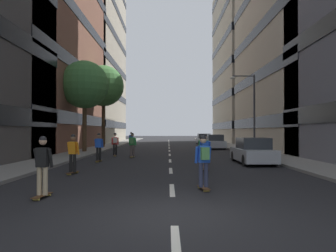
% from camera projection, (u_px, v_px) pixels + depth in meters
% --- Properties ---
extents(ground_plane, '(164.48, 164.48, 0.00)m').
position_uv_depth(ground_plane, '(168.00, 148.00, 34.74)').
color(ground_plane, black).
extents(sidewalk_left, '(2.72, 75.39, 0.14)m').
position_uv_depth(sidewalk_left, '(106.00, 146.00, 38.14)').
color(sidewalk_left, gray).
rests_on(sidewalk_left, ground_plane).
extents(sidewalk_right, '(2.72, 75.39, 0.14)m').
position_uv_depth(sidewalk_right, '(229.00, 146.00, 38.20)').
color(sidewalk_right, gray).
rests_on(sidewalk_right, ground_plane).
extents(lane_markings, '(0.16, 62.20, 0.01)m').
position_uv_depth(lane_markings, '(168.00, 148.00, 35.33)').
color(lane_markings, silver).
rests_on(lane_markings, ground_plane).
extents(building_left_far, '(17.22, 22.50, 34.08)m').
position_uv_depth(building_left_far, '(65.00, 41.00, 53.59)').
color(building_left_far, '#B2A893').
rests_on(building_left_far, ground_plane).
extents(building_right_far, '(17.22, 19.26, 27.54)m').
position_uv_depth(building_right_far, '(269.00, 60.00, 53.70)').
color(building_right_far, '#BCB29E').
rests_on(building_right_far, ground_plane).
extents(parked_car_near, '(1.82, 4.40, 1.52)m').
position_uv_depth(parked_car_near, '(213.00, 142.00, 33.85)').
color(parked_car_near, '#B2B7BF').
rests_on(parked_car_near, ground_plane).
extents(parked_car_mid, '(1.82, 4.40, 1.52)m').
position_uv_depth(parked_car_mid, '(251.00, 152.00, 18.63)').
color(parked_car_mid, '#B2B7BF').
rests_on(parked_car_mid, ground_plane).
extents(parked_car_far, '(1.82, 4.40, 1.52)m').
position_uv_depth(parked_car_far, '(202.00, 140.00, 44.18)').
color(parked_car_far, '#B2B7BF').
rests_on(parked_car_far, ground_plane).
extents(street_tree_near, '(4.16, 4.16, 7.88)m').
position_uv_depth(street_tree_near, '(83.00, 85.00, 27.59)').
color(street_tree_near, '#4C3823').
rests_on(street_tree_near, sidewalk_left).
extents(street_tree_mid, '(4.58, 4.58, 9.12)m').
position_uv_depth(street_tree_mid, '(102.00, 86.00, 35.60)').
color(street_tree_mid, '#4C3823').
rests_on(street_tree_mid, sidewalk_left).
extents(streetlamp_right, '(2.13, 0.30, 6.50)m').
position_uv_depth(streetlamp_right, '(248.00, 104.00, 26.70)').
color(streetlamp_right, '#3F3F44').
rests_on(streetlamp_right, sidewalk_right).
extents(skater_0, '(0.56, 0.92, 1.78)m').
position_uv_depth(skater_0, '(202.00, 159.00, 10.33)').
color(skater_0, brown).
rests_on(skater_0, ground_plane).
extents(skater_1, '(0.55, 0.92, 1.78)m').
position_uv_depth(skater_1, '(41.00, 164.00, 9.08)').
color(skater_1, brown).
rests_on(skater_1, ground_plane).
extents(skater_2, '(0.57, 0.92, 1.78)m').
position_uv_depth(skater_2, '(130.00, 138.00, 37.60)').
color(skater_2, brown).
rests_on(skater_2, ground_plane).
extents(skater_3, '(0.56, 0.92, 1.78)m').
position_uv_depth(skater_3, '(114.00, 143.00, 24.11)').
color(skater_3, brown).
rests_on(skater_3, ground_plane).
extents(skater_4, '(0.57, 0.92, 1.78)m').
position_uv_depth(skater_4, '(202.00, 148.00, 16.99)').
color(skater_4, brown).
rests_on(skater_4, ground_plane).
extents(skater_5, '(0.55, 0.91, 1.78)m').
position_uv_depth(skater_5, '(97.00, 146.00, 19.63)').
color(skater_5, brown).
rests_on(skater_5, ground_plane).
extents(skater_6, '(0.56, 0.92, 1.78)m').
position_uv_depth(skater_6, '(71.00, 152.00, 14.06)').
color(skater_6, brown).
rests_on(skater_6, ground_plane).
extents(skater_7, '(0.55, 0.92, 1.78)m').
position_uv_depth(skater_7, '(131.00, 143.00, 22.87)').
color(skater_7, brown).
rests_on(skater_7, ground_plane).
extents(skater_8, '(0.54, 0.91, 1.78)m').
position_uv_depth(skater_8, '(204.00, 150.00, 15.27)').
color(skater_8, brown).
rests_on(skater_8, ground_plane).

